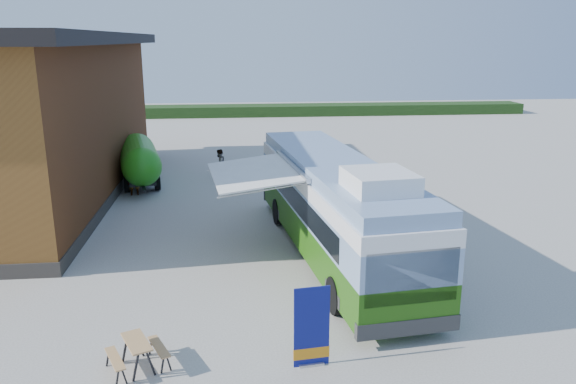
{
  "coord_description": "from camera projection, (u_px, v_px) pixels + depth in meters",
  "views": [
    {
      "loc": [
        -1.03,
        -16.89,
        7.19
      ],
      "look_at": [
        1.12,
        4.26,
        1.4
      ],
      "focal_mm": 35.0,
      "sensor_mm": 36.0,
      "label": 1
    }
  ],
  "objects": [
    {
      "name": "person_a",
      "position": [
        134.0,
        178.0,
        26.66
      ],
      "size": [
        0.66,
        0.49,
        1.64
      ],
      "primitive_type": "imported",
      "rotation": [
        0.0,
        0.0,
        0.18
      ],
      "color": "#999999",
      "rests_on": "ground"
    },
    {
      "name": "banner",
      "position": [
        312.0,
        334.0,
        12.61
      ],
      "size": [
        0.84,
        0.25,
        1.94
      ],
      "rotation": [
        0.0,
        0.0,
        0.12
      ],
      "color": "navy",
      "rests_on": "ground"
    },
    {
      "name": "picnic_table",
      "position": [
        137.0,
        348.0,
        12.56
      ],
      "size": [
        1.55,
        1.48,
        0.69
      ],
      "rotation": [
        0.0,
        0.0,
        0.42
      ],
      "color": "tan",
      "rests_on": "ground"
    },
    {
      "name": "hedge",
      "position": [
        323.0,
        110.0,
        55.33
      ],
      "size": [
        40.0,
        3.0,
        1.0
      ],
      "primitive_type": "cube",
      "color": "#264419",
      "rests_on": "ground"
    },
    {
      "name": "awning",
      "position": [
        259.0,
        175.0,
        18.86
      ],
      "size": [
        3.28,
        4.75,
        0.54
      ],
      "rotation": [
        0.0,
        0.0,
        0.12
      ],
      "color": "white",
      "rests_on": "ground"
    },
    {
      "name": "ground",
      "position": [
        267.0,
        269.0,
        18.21
      ],
      "size": [
        100.0,
        100.0,
        0.0
      ],
      "primitive_type": "plane",
      "color": "#BCB7AD",
      "rests_on": "ground"
    },
    {
      "name": "slurry_tanker",
      "position": [
        139.0,
        159.0,
        28.31
      ],
      "size": [
        2.72,
        6.24,
        2.34
      ],
      "rotation": [
        0.0,
        0.0,
        0.2
      ],
      "color": "#268E19",
      "rests_on": "ground"
    },
    {
      "name": "bus",
      "position": [
        335.0,
        204.0,
        18.89
      ],
      "size": [
        4.09,
        12.74,
        3.85
      ],
      "rotation": [
        0.0,
        0.0,
        0.12
      ],
      "color": "#336410",
      "rests_on": "ground"
    },
    {
      "name": "person_b",
      "position": [
        220.0,
        164.0,
        29.84
      ],
      "size": [
        0.92,
        0.97,
        1.58
      ],
      "primitive_type": "imported",
      "rotation": [
        0.0,
        0.0,
        -2.15
      ],
      "color": "#999999",
      "rests_on": "ground"
    },
    {
      "name": "barn",
      "position": [
        25.0,
        120.0,
        25.84
      ],
      "size": [
        9.6,
        21.2,
        7.5
      ],
      "color": "brown",
      "rests_on": "ground"
    }
  ]
}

